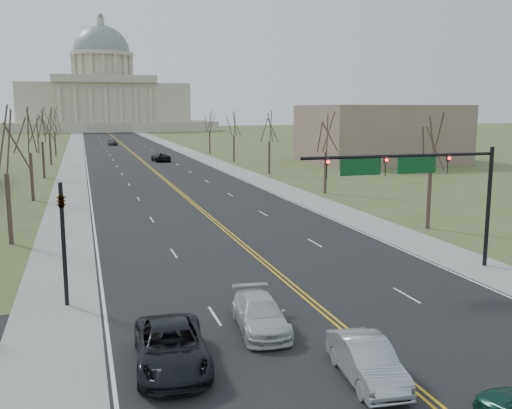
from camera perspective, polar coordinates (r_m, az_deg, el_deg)
ground at (r=20.09m, az=17.80°, el=-18.79°), size 600.00×600.00×0.00m
road at (r=125.14m, az=-12.21°, el=5.05°), size 20.00×380.00×0.01m
cross_road at (r=24.73m, az=9.69°, el=-12.87°), size 120.00×14.00×0.01m
sidewalk_left at (r=124.71m, az=-17.72°, el=4.80°), size 4.00×380.00×0.03m
sidewalk_right at (r=126.71m, az=-6.77°, el=5.26°), size 4.00×380.00×0.03m
center_line at (r=125.14m, az=-12.21°, el=5.05°), size 0.42×380.00×0.01m
edge_line_left at (r=124.70m, az=-16.71°, el=4.85°), size 0.15×380.00×0.01m
edge_line_right at (r=126.33m, az=-7.76°, el=5.22°), size 0.15×380.00×0.01m
capitol at (r=264.51m, az=-14.98°, el=10.29°), size 90.00×60.00×50.00m
signal_mast at (r=33.31m, az=15.67°, el=2.96°), size 12.12×0.44×7.20m
signal_left at (r=28.44m, az=-18.75°, el=-2.46°), size 0.32×0.36×6.00m
tree_r_0 at (r=46.40m, az=17.15°, el=5.64°), size 3.74×3.74×8.50m
tree_l_0 at (r=42.71m, az=-23.86°, el=5.47°), size 3.96×3.96×9.00m
tree_r_1 at (r=63.93m, az=7.03°, el=6.95°), size 3.74×3.74×8.50m
tree_l_1 at (r=62.60m, az=-21.76°, el=6.65°), size 3.96×3.96×9.00m
tree_r_2 at (r=82.59m, az=1.34°, el=7.59°), size 3.74×3.74×8.50m
tree_l_2 at (r=82.54m, az=-20.67°, el=7.26°), size 3.96×3.96×9.00m
tree_r_3 at (r=101.76m, az=-2.24°, el=7.96°), size 3.74×3.74×8.50m
tree_l_3 at (r=102.50m, az=-20.00°, el=7.63°), size 3.96×3.96×9.00m
tree_r_4 at (r=121.19m, az=-4.68°, el=8.19°), size 3.74×3.74×8.50m
tree_l_4 at (r=122.47m, az=-19.55°, el=7.87°), size 3.96×3.96×9.00m
bldg_right_mass at (r=103.58m, az=12.26°, el=6.92°), size 25.00×20.00×10.00m
car_sb_inner_lead at (r=20.88m, az=11.04°, el=-15.07°), size 1.98×4.58×1.47m
car_sb_outer_lead at (r=21.70m, az=-8.48°, el=-13.90°), size 2.95×5.74×1.55m
car_sb_inner_second at (r=24.80m, az=0.41°, el=-10.90°), size 2.42×5.01×1.41m
car_far_nb at (r=104.34m, az=-9.51°, el=4.71°), size 3.08×5.85×1.57m
car_far_sb at (r=153.14m, az=-14.17°, el=6.07°), size 2.57×5.05×1.65m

